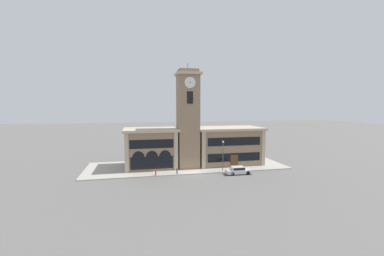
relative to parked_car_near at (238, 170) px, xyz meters
The scene contains 9 objects.
ground_plane 7.77m from the parked_car_near, 169.31° to the left, with size 300.00×300.00×0.00m, color #605E5B.
sidewalk_kerb 10.98m from the parked_car_near, 133.92° to the left, with size 38.13×12.92×0.15m.
clock_tower 13.25m from the parked_car_near, 139.22° to the left, with size 4.58×4.58×19.78m.
town_hall_left_wing 17.11m from the parked_car_near, 149.86° to the left, with size 10.12×8.43×7.51m.
town_hall_right_wing 9.06m from the parked_car_near, 82.92° to the left, with size 13.52×8.43×7.50m.
parked_car_near is the anchor object (origin of this frame).
street_lamp 4.26m from the parked_car_near, 135.68° to the left, with size 0.36×0.36×5.48m.
bollard 10.62m from the parked_car_near, 169.57° to the left, with size 0.18×0.18×1.06m.
fire_hydrant 14.21m from the parked_car_near, behind, with size 0.22×0.22×0.87m.
Camera 1 is at (-9.55, -42.42, 11.73)m, focal length 24.00 mm.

